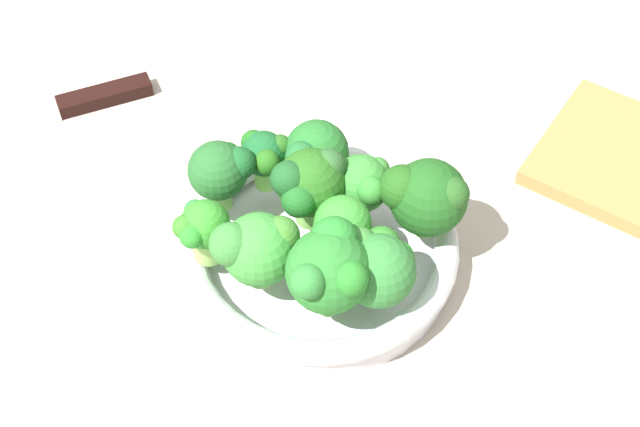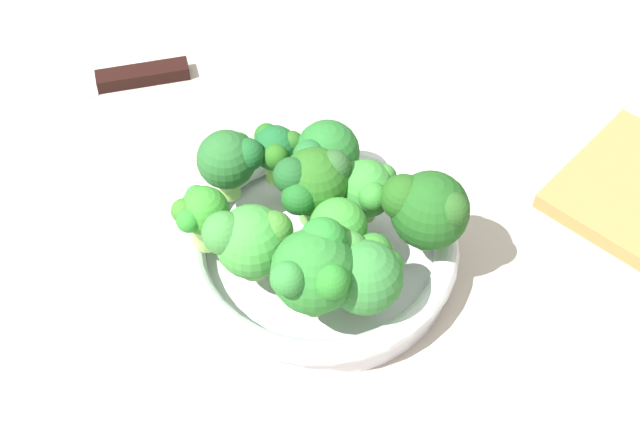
# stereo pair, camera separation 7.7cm
# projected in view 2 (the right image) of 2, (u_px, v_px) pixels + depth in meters

# --- Properties ---
(ground_plane) EXTENTS (1.30, 1.30, 0.03)m
(ground_plane) POSITION_uv_depth(u_px,v_px,m) (274.00, 263.00, 0.84)
(ground_plane) COLOR #B7AB9C
(bowl) EXTENTS (0.24, 0.24, 0.04)m
(bowl) POSITION_uv_depth(u_px,v_px,m) (320.00, 250.00, 0.81)
(bowl) COLOR white
(bowl) RESTS_ON ground_plane
(broccoli_floret_0) EXTENTS (0.05, 0.04, 0.06)m
(broccoli_floret_0) POSITION_uv_depth(u_px,v_px,m) (276.00, 149.00, 0.81)
(broccoli_floret_0) COLOR #89D159
(broccoli_floret_0) RESTS_ON bowl
(broccoli_floret_1) EXTENTS (0.06, 0.05, 0.06)m
(broccoli_floret_1) POSITION_uv_depth(u_px,v_px,m) (366.00, 188.00, 0.79)
(broccoli_floret_1) COLOR #87BF56
(broccoli_floret_1) RESTS_ON bowl
(broccoli_floret_2) EXTENTS (0.07, 0.07, 0.08)m
(broccoli_floret_2) POSITION_uv_depth(u_px,v_px,m) (315.00, 269.00, 0.71)
(broccoli_floret_2) COLOR #87CB5F
(broccoli_floret_2) RESTS_ON bowl
(broccoli_floret_3) EXTENTS (0.05, 0.05, 0.07)m
(broccoli_floret_3) POSITION_uv_depth(u_px,v_px,m) (337.00, 229.00, 0.75)
(broccoli_floret_3) COLOR #81C25C
(broccoli_floret_3) RESTS_ON bowl
(broccoli_floret_4) EXTENTS (0.07, 0.07, 0.07)m
(broccoli_floret_4) POSITION_uv_depth(u_px,v_px,m) (427.00, 208.00, 0.76)
(broccoli_floret_4) COLOR #93D562
(broccoli_floret_4) RESTS_ON bowl
(broccoli_floret_5) EXTENTS (0.04, 0.05, 0.06)m
(broccoli_floret_5) POSITION_uv_depth(u_px,v_px,m) (202.00, 215.00, 0.77)
(broccoli_floret_5) COLOR #9AD362
(broccoli_floret_5) RESTS_ON bowl
(broccoli_floret_6) EXTENTS (0.06, 0.06, 0.07)m
(broccoli_floret_6) POSITION_uv_depth(u_px,v_px,m) (324.00, 155.00, 0.80)
(broccoli_floret_6) COLOR #98D76A
(broccoli_floret_6) RESTS_ON bowl
(broccoli_floret_7) EXTENTS (0.06, 0.06, 0.07)m
(broccoli_floret_7) POSITION_uv_depth(u_px,v_px,m) (367.00, 273.00, 0.73)
(broccoli_floret_7) COLOR #80B14D
(broccoli_floret_7) RESTS_ON bowl
(broccoli_floret_8) EXTENTS (0.06, 0.07, 0.07)m
(broccoli_floret_8) POSITION_uv_depth(u_px,v_px,m) (313.00, 185.00, 0.77)
(broccoli_floret_8) COLOR #8ED464
(broccoli_floret_8) RESTS_ON bowl
(broccoli_floret_9) EXTENTS (0.06, 0.07, 0.07)m
(broccoli_floret_9) POSITION_uv_depth(u_px,v_px,m) (250.00, 240.00, 0.75)
(broccoli_floret_9) COLOR #7EB65D
(broccoli_floret_9) RESTS_ON bowl
(broccoli_floret_10) EXTENTS (0.05, 0.06, 0.07)m
(broccoli_floret_10) POSITION_uv_depth(u_px,v_px,m) (231.00, 159.00, 0.80)
(broccoli_floret_10) COLOR #96CD65
(broccoli_floret_10) RESTS_ON bowl
(knife) EXTENTS (0.04, 0.27, 0.01)m
(knife) POSITION_uv_depth(u_px,v_px,m) (97.00, 84.00, 0.97)
(knife) COLOR silver
(knife) RESTS_ON ground_plane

